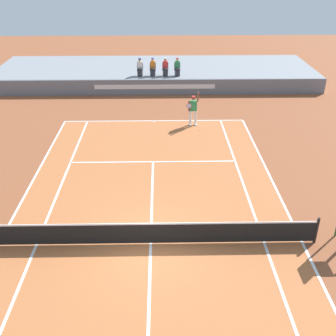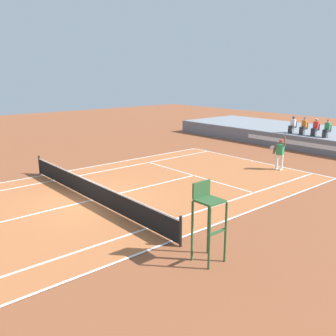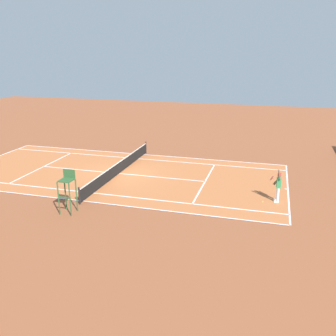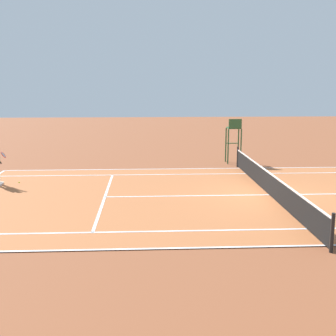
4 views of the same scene
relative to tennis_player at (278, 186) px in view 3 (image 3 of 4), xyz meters
The scene contains 6 objects.
ground_plane 11.48m from the tennis_player, 101.78° to the right, with size 80.00×80.00×0.00m, color brown.
court 11.48m from the tennis_player, 101.78° to the right, with size 11.08×23.88×0.03m.
net 11.44m from the tennis_player, 101.78° to the right, with size 11.98×0.10×1.07m.
tennis_player is the anchor object (origin of this frame).
tennis_ball 1.29m from the tennis_player, 67.23° to the right, with size 0.07×0.07×0.07m, color #D1E533.
umpire_chair 12.19m from the tennis_player, 66.86° to the right, with size 0.77×0.77×2.44m.
Camera 3 is at (23.95, 10.55, 8.64)m, focal length 39.60 mm.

